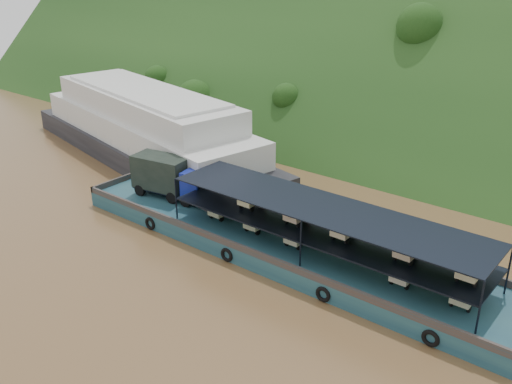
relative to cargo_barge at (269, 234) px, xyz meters
The scene contains 4 objects.
ground 1.82m from the cargo_barge, 116.11° to the right, with size 160.00×160.00×0.00m, color brown.
hillside 34.75m from the cargo_barge, 91.03° to the left, with size 140.00×28.00×28.00m, color #183714.
cargo_barge is the anchor object (origin of this frame).
passenger_ferry 23.39m from the cargo_barge, 160.54° to the left, with size 37.69×16.45×7.41m.
Camera 1 is at (23.17, -28.43, 20.27)m, focal length 40.00 mm.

